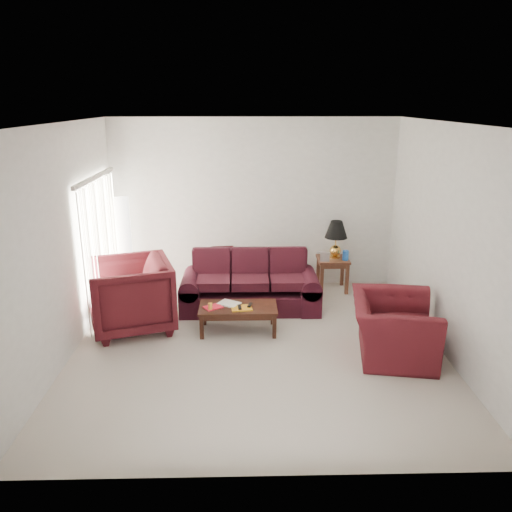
% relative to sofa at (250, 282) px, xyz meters
% --- Properties ---
extents(floor, '(5.00, 5.00, 0.00)m').
position_rel_sofa_xyz_m(floor, '(0.08, -1.34, -0.46)').
color(floor, beige).
rests_on(floor, ground).
extents(blinds, '(0.10, 2.00, 2.16)m').
position_rel_sofa_xyz_m(blinds, '(-2.34, -0.04, 0.62)').
color(blinds, silver).
rests_on(blinds, ground).
extents(sofa, '(2.29, 1.11, 0.91)m').
position_rel_sofa_xyz_m(sofa, '(0.00, 0.00, 0.00)').
color(sofa, black).
rests_on(sofa, ground).
extents(throw_pillow, '(0.39, 0.22, 0.39)m').
position_rel_sofa_xyz_m(throw_pillow, '(-0.46, 0.61, 0.24)').
color(throw_pillow, black).
rests_on(throw_pillow, sofa).
extents(end_table, '(0.59, 0.59, 0.59)m').
position_rel_sofa_xyz_m(end_table, '(1.48, 0.81, -0.16)').
color(end_table, '#482218').
rests_on(end_table, ground).
extents(table_lamp, '(0.49, 0.49, 0.67)m').
position_rel_sofa_xyz_m(table_lamp, '(1.52, 0.85, 0.47)').
color(table_lamp, gold).
rests_on(table_lamp, end_table).
extents(clock, '(0.16, 0.07, 0.16)m').
position_rel_sofa_xyz_m(clock, '(1.31, 0.65, 0.21)').
color(clock, '#B6B7BB').
rests_on(clock, end_table).
extents(blue_canister, '(0.14, 0.14, 0.17)m').
position_rel_sofa_xyz_m(blue_canister, '(1.68, 0.70, 0.22)').
color(blue_canister, '#1953A8').
rests_on(blue_canister, end_table).
extents(picture_frame, '(0.16, 0.18, 0.05)m').
position_rel_sofa_xyz_m(picture_frame, '(1.30, 0.97, 0.21)').
color(picture_frame, silver).
rests_on(picture_frame, end_table).
extents(floor_lamp, '(0.35, 0.35, 1.75)m').
position_rel_sofa_xyz_m(floor_lamp, '(-2.13, 0.64, 0.42)').
color(floor_lamp, white).
rests_on(floor_lamp, ground).
extents(armchair_left, '(1.46, 1.44, 1.06)m').
position_rel_sofa_xyz_m(armchair_left, '(-1.76, -0.72, 0.08)').
color(armchair_left, '#3C0E13').
rests_on(armchair_left, ground).
extents(armchair_right, '(1.26, 1.38, 0.79)m').
position_rel_sofa_xyz_m(armchair_right, '(1.87, -1.61, -0.06)').
color(armchair_right, '#481016').
rests_on(armchair_right, ground).
extents(coffee_table, '(1.21, 0.76, 0.40)m').
position_rel_sofa_xyz_m(coffee_table, '(-0.19, -0.85, -0.26)').
color(coffee_table, black).
rests_on(coffee_table, ground).
extents(magazine_red, '(0.31, 0.29, 0.01)m').
position_rel_sofa_xyz_m(magazine_red, '(-0.55, -0.88, -0.05)').
color(magazine_red, red).
rests_on(magazine_red, coffee_table).
extents(magazine_white, '(0.37, 0.35, 0.02)m').
position_rel_sofa_xyz_m(magazine_white, '(-0.32, -0.76, -0.05)').
color(magazine_white, white).
rests_on(magazine_white, coffee_table).
extents(magazine_orange, '(0.32, 0.26, 0.02)m').
position_rel_sofa_xyz_m(magazine_orange, '(-0.13, -0.93, -0.05)').
color(magazine_orange, orange).
rests_on(magazine_orange, coffee_table).
extents(remote_a, '(0.06, 0.16, 0.02)m').
position_rel_sofa_xyz_m(remote_a, '(-0.16, -0.94, -0.03)').
color(remote_a, black).
rests_on(remote_a, coffee_table).
extents(remote_b, '(0.08, 0.16, 0.02)m').
position_rel_sofa_xyz_m(remote_b, '(-0.01, -0.86, -0.03)').
color(remote_b, black).
rests_on(remote_b, coffee_table).
extents(yellow_glass, '(0.08, 0.08, 0.11)m').
position_rel_sofa_xyz_m(yellow_glass, '(-0.58, -0.97, -0.01)').
color(yellow_glass, gold).
rests_on(yellow_glass, coffee_table).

